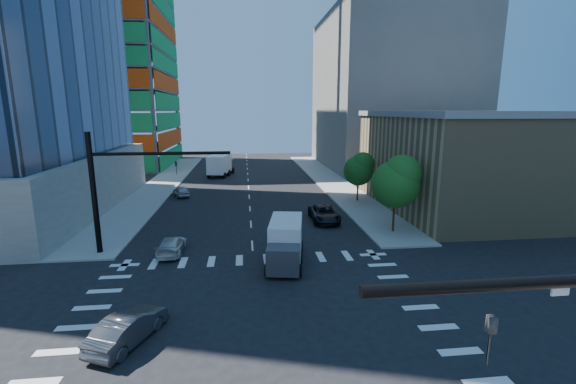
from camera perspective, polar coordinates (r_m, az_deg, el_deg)
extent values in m
plane|color=black|center=(20.45, -4.53, -19.38)|extent=(160.00, 160.00, 0.00)
cube|color=silver|center=(20.44, -4.54, -19.37)|extent=(20.00, 20.00, 0.01)
cube|color=gray|center=(59.84, 6.15, 1.75)|extent=(5.00, 60.00, 0.15)
cube|color=gray|center=(59.65, -18.01, 1.20)|extent=(5.00, 60.00, 0.15)
cube|color=green|center=(81.95, -17.75, 21.19)|extent=(0.12, 24.00, 49.00)
cube|color=#DA430C|center=(73.45, -30.19, 21.34)|extent=(24.00, 0.12, 49.00)
cube|color=#998359|center=(47.29, 26.22, 3.91)|extent=(20.00, 22.00, 10.00)
cube|color=gray|center=(46.95, 26.83, 10.32)|extent=(20.50, 22.50, 0.60)
cube|color=#67645D|center=(77.56, 14.73, 14.09)|extent=(24.00, 30.00, 28.00)
imported|color=black|center=(8.53, 27.62, -18.85)|extent=(0.16, 0.20, 1.00)
cylinder|color=black|center=(31.57, -26.82, -0.24)|extent=(0.40, 0.40, 9.00)
cylinder|color=black|center=(29.75, -18.25, 5.44)|extent=(10.00, 0.24, 0.24)
imported|color=black|center=(29.70, -16.22, 3.41)|extent=(0.16, 0.20, 1.00)
cylinder|color=#382316|center=(35.28, 15.36, -3.81)|extent=(0.20, 0.20, 2.27)
sphere|color=#16541A|center=(34.59, 15.64, 1.12)|extent=(4.16, 4.16, 4.16)
sphere|color=#2C6E24|center=(34.30, 16.54, 2.63)|extent=(3.25, 3.25, 3.25)
cylinder|color=#382316|center=(46.42, 10.27, -0.04)|extent=(0.20, 0.20, 1.92)
sphere|color=#16541A|center=(45.95, 10.39, 3.14)|extent=(3.52, 3.52, 3.52)
sphere|color=#2C6E24|center=(45.67, 11.02, 4.11)|extent=(2.75, 2.75, 2.75)
imported|color=black|center=(37.86, 5.37, -3.20)|extent=(2.51, 5.42, 1.50)
imported|color=silver|center=(30.71, -16.85, -7.56)|extent=(1.83, 4.35, 1.25)
imported|color=#A3A5AB|center=(50.34, -15.53, 0.12)|extent=(2.79, 4.18, 1.32)
imported|color=#45464A|center=(20.40, -22.59, -18.09)|extent=(3.11, 4.60, 1.43)
cube|color=silver|center=(27.10, -0.42, -7.12)|extent=(2.95, 4.93, 2.41)
cube|color=#3D3E44|center=(27.31, -0.41, -8.32)|extent=(2.37, 1.99, 1.76)
cube|color=white|center=(64.96, -9.86, 4.25)|extent=(3.82, 5.97, 2.87)
cube|color=#3D3E44|center=(65.06, -9.84, 3.63)|extent=(2.92, 2.50, 2.09)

